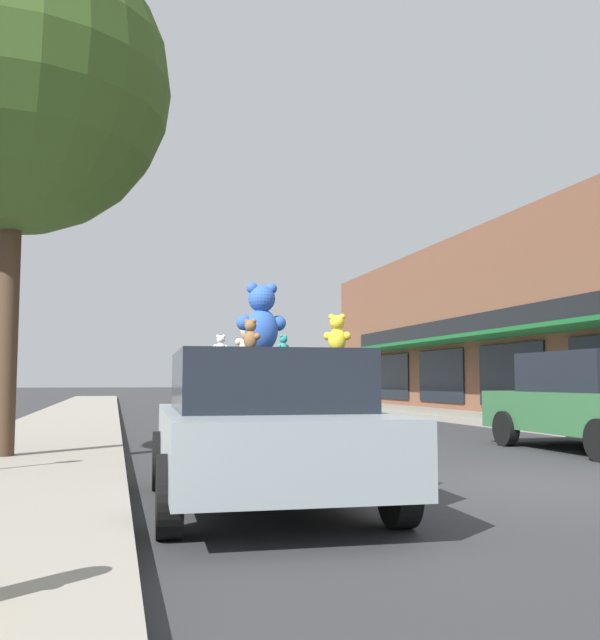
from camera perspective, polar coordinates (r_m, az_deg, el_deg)
ground_plane at (r=8.87m, az=18.95°, el=-12.51°), size 260.00×260.00×0.00m
plush_art_car at (r=7.07m, az=-2.99°, el=-8.35°), size 2.20×4.14×1.50m
teddy_bear_giant at (r=7.00m, az=-3.09°, el=0.13°), size 0.50×0.31×0.68m
teddy_bear_cream at (r=7.90m, az=-4.32°, el=-1.61°), size 0.26×0.17×0.35m
teddy_bear_yellow at (r=7.01m, az=2.99°, el=-1.09°), size 0.28×0.21×0.38m
teddy_bear_teal at (r=7.85m, az=-1.34°, el=-2.03°), size 0.17×0.14×0.23m
teddy_bear_white at (r=8.01m, az=-6.36°, el=-2.03°), size 0.17×0.11×0.23m
teddy_bear_brown at (r=6.43m, az=-3.97°, el=-1.17°), size 0.18×0.19×0.28m
parked_car_far_center at (r=13.44m, az=22.81°, el=-5.95°), size 2.22×4.41×1.72m
street_tree at (r=11.94m, az=-21.76°, el=17.25°), size 4.55×4.55×7.78m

